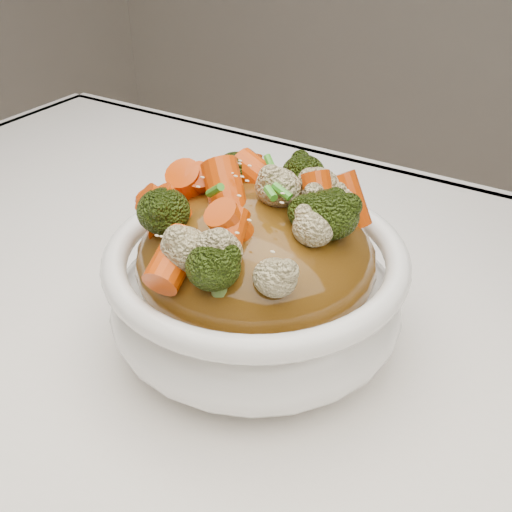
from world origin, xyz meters
The scene contains 8 objects.
tablecloth centered at (0.00, 0.00, 0.73)m, with size 1.20×0.80×0.04m, color white.
bowl centered at (-0.02, 0.03, 0.79)m, with size 0.22×0.22×0.09m, color white, non-canonical shape.
sauce_base centered at (-0.02, 0.03, 0.82)m, with size 0.18×0.18×0.10m, color #57360F.
carrots centered at (-0.02, 0.03, 0.89)m, with size 0.18×0.18×0.05m, color #CF4306, non-canonical shape.
broccoli centered at (-0.02, 0.03, 0.89)m, with size 0.18×0.18×0.05m, color black, non-canonical shape.
cauliflower centered at (-0.02, 0.03, 0.89)m, with size 0.18×0.18×0.04m, color #CCBE8B, non-canonical shape.
scallions centered at (-0.02, 0.03, 0.89)m, with size 0.13×0.13×0.02m, color #389321, non-canonical shape.
sesame_seeds centered at (-0.02, 0.03, 0.89)m, with size 0.16×0.16×0.01m, color beige, non-canonical shape.
Camera 1 is at (0.17, -0.28, 1.07)m, focal length 42.00 mm.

